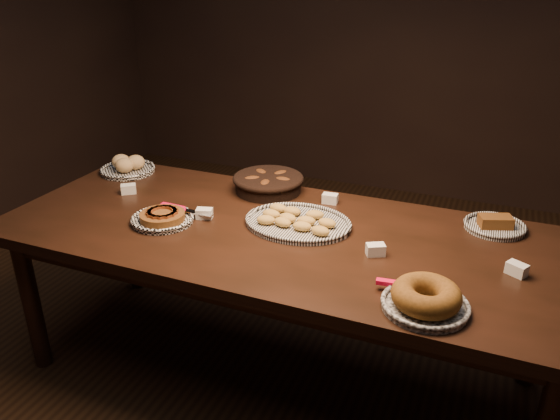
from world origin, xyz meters
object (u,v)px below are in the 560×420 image
at_px(buffet_table, 279,246).
at_px(apple_tart_plate, 163,217).
at_px(madeleine_platter, 297,221).
at_px(bundt_cake_plate, 426,299).

bearing_deg(buffet_table, apple_tart_plate, -166.79).
height_order(apple_tart_plate, madeleine_platter, apple_tart_plate).
relative_size(apple_tart_plate, madeleine_platter, 0.72).
height_order(buffet_table, bundt_cake_plate, bundt_cake_plate).
height_order(buffet_table, madeleine_platter, madeleine_platter).
relative_size(buffet_table, bundt_cake_plate, 7.50).
distance_m(madeleine_platter, bundt_cake_plate, 0.73).
xyz_separation_m(buffet_table, apple_tart_plate, (-0.49, -0.12, 0.09)).
relative_size(buffet_table, apple_tart_plate, 7.25).
height_order(apple_tart_plate, bundt_cake_plate, bundt_cake_plate).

